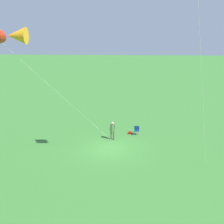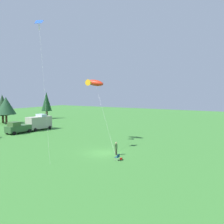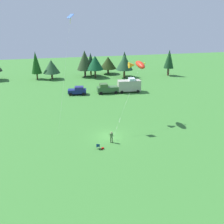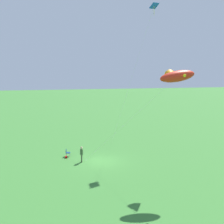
{
  "view_description": "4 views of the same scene",
  "coord_description": "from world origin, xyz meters",
  "px_view_note": "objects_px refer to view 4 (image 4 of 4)",
  "views": [
    {
      "loc": [
        -1.44,
        24.88,
        10.47
      ],
      "look_at": [
        -0.17,
        -0.42,
        3.17
      ],
      "focal_mm": 50.0,
      "sensor_mm": 36.0,
      "label": 1
    },
    {
      "loc": [
        -29.28,
        -19.24,
        8.58
      ],
      "look_at": [
        -0.81,
        -1.91,
        5.72
      ],
      "focal_mm": 42.0,
      "sensor_mm": 36.0,
      "label": 2
    },
    {
      "loc": [
        -7.77,
        -35.65,
        17.68
      ],
      "look_at": [
        0.33,
        -0.49,
        4.13
      ],
      "focal_mm": 42.0,
      "sensor_mm": 36.0,
      "label": 3
    },
    {
      "loc": [
        32.77,
        -3.91,
        11.31
      ],
      "look_at": [
        -1.05,
        1.39,
        5.32
      ],
      "focal_mm": 50.0,
      "sensor_mm": 36.0,
      "label": 4
    }
  ],
  "objects_px": {
    "person_kite_flyer": "(82,153)",
    "folding_chair": "(67,152)",
    "backpack_on_grass": "(66,157)",
    "kite_diamond_blue": "(152,12)",
    "kite_large_fish": "(176,76)"
  },
  "relations": [
    {
      "from": "person_kite_flyer",
      "to": "kite_large_fish",
      "type": "distance_m",
      "value": 13.49
    },
    {
      "from": "backpack_on_grass",
      "to": "kite_diamond_blue",
      "type": "height_order",
      "value": "kite_diamond_blue"
    },
    {
      "from": "person_kite_flyer",
      "to": "kite_diamond_blue",
      "type": "xyz_separation_m",
      "value": [
        -4.46,
        8.92,
        15.61
      ]
    },
    {
      "from": "backpack_on_grass",
      "to": "kite_large_fish",
      "type": "relative_size",
      "value": 0.03
    },
    {
      "from": "person_kite_flyer",
      "to": "backpack_on_grass",
      "type": "height_order",
      "value": "person_kite_flyer"
    },
    {
      "from": "backpack_on_grass",
      "to": "kite_diamond_blue",
      "type": "relative_size",
      "value": 0.02
    },
    {
      "from": "folding_chair",
      "to": "backpack_on_grass",
      "type": "bearing_deg",
      "value": -96.53
    },
    {
      "from": "person_kite_flyer",
      "to": "folding_chair",
      "type": "relative_size",
      "value": 2.12
    },
    {
      "from": "folding_chair",
      "to": "backpack_on_grass",
      "type": "xyz_separation_m",
      "value": [
        0.63,
        -0.14,
        -0.38
      ]
    },
    {
      "from": "folding_chair",
      "to": "kite_diamond_blue",
      "type": "bearing_deg",
      "value": 17.81
    },
    {
      "from": "person_kite_flyer",
      "to": "backpack_on_grass",
      "type": "bearing_deg",
      "value": 137.93
    },
    {
      "from": "backpack_on_grass",
      "to": "kite_diamond_blue",
      "type": "bearing_deg",
      "value": 104.89
    },
    {
      "from": "folding_chair",
      "to": "backpack_on_grass",
      "type": "height_order",
      "value": "folding_chair"
    },
    {
      "from": "kite_diamond_blue",
      "to": "backpack_on_grass",
      "type": "bearing_deg",
      "value": -75.11
    },
    {
      "from": "folding_chair",
      "to": "kite_large_fish",
      "type": "bearing_deg",
      "value": -36.14
    }
  ]
}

